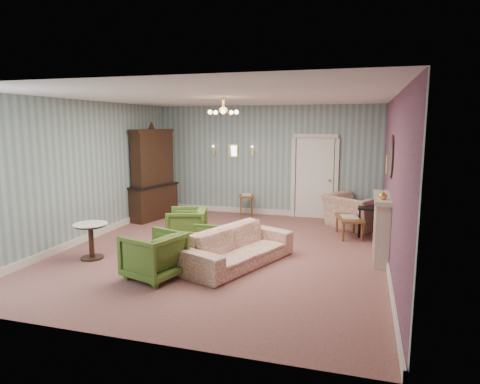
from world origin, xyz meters
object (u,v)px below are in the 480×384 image
(sofa_chintz, at_px, (239,241))
(dresser, at_px, (152,172))
(wingback_chair, at_px, (354,206))
(coffee_table, at_px, (349,227))
(pedestal_table, at_px, (91,241))
(olive_chair_c, at_px, (187,224))
(olive_chair_a, at_px, (154,253))
(fireplace, at_px, (381,227))
(side_table_black, at_px, (368,222))
(olive_chair_b, at_px, (204,242))

(sofa_chintz, bearing_deg, dresser, 69.88)
(sofa_chintz, relative_size, dresser, 0.90)
(wingback_chair, height_order, coffee_table, wingback_chair)
(dresser, distance_m, pedestal_table, 3.44)
(sofa_chintz, bearing_deg, pedestal_table, 121.52)
(olive_chair_c, bearing_deg, dresser, -152.15)
(olive_chair_a, relative_size, sofa_chintz, 0.37)
(wingback_chair, xyz_separation_m, fireplace, (0.52, -2.25, 0.06))
(olive_chair_a, distance_m, side_table_black, 4.82)
(olive_chair_c, height_order, pedestal_table, olive_chair_c)
(sofa_chintz, relative_size, pedestal_table, 3.33)
(olive_chair_a, distance_m, sofa_chintz, 1.49)
(wingback_chair, relative_size, side_table_black, 1.81)
(olive_chair_c, distance_m, wingback_chair, 3.99)
(olive_chair_b, bearing_deg, pedestal_table, -75.76)
(olive_chair_c, relative_size, fireplace, 0.56)
(side_table_black, bearing_deg, olive_chair_c, -157.13)
(coffee_table, bearing_deg, wingback_chair, 85.05)
(olive_chair_c, distance_m, fireplace, 3.80)
(coffee_table, bearing_deg, olive_chair_c, -156.49)
(olive_chair_b, xyz_separation_m, sofa_chintz, (0.68, -0.09, 0.10))
(sofa_chintz, xyz_separation_m, side_table_black, (2.15, 2.54, -0.10))
(olive_chair_c, relative_size, sofa_chintz, 0.36)
(pedestal_table, bearing_deg, dresser, 98.54)
(dresser, bearing_deg, fireplace, -4.39)
(coffee_table, distance_m, side_table_black, 0.42)
(sofa_chintz, relative_size, fireplace, 1.57)
(coffee_table, bearing_deg, sofa_chintz, -126.05)
(olive_chair_b, bearing_deg, dresser, -139.05)
(dresser, relative_size, side_table_black, 3.67)
(dresser, bearing_deg, coffee_table, 8.57)
(dresser, bearing_deg, pedestal_table, -68.01)
(olive_chair_a, relative_size, olive_chair_b, 1.25)
(olive_chair_a, xyz_separation_m, pedestal_table, (-1.55, 0.56, -0.08))
(sofa_chintz, height_order, wingback_chair, wingback_chair)
(olive_chair_a, relative_size, pedestal_table, 1.24)
(olive_chair_b, distance_m, olive_chair_c, 1.21)
(pedestal_table, bearing_deg, olive_chair_b, 15.17)
(pedestal_table, bearing_deg, olive_chair_a, -19.93)
(olive_chair_b, height_order, fireplace, fireplace)
(dresser, bearing_deg, side_table_black, 10.25)
(olive_chair_c, height_order, wingback_chair, wingback_chair)
(olive_chair_c, xyz_separation_m, wingback_chair, (3.27, 2.28, 0.13))
(fireplace, bearing_deg, wingback_chair, 103.13)
(olive_chair_a, height_order, dresser, dresser)
(fireplace, height_order, coffee_table, fireplace)
(olive_chair_c, bearing_deg, pedestal_table, -55.29)
(olive_chair_a, relative_size, side_table_black, 1.24)
(sofa_chintz, bearing_deg, olive_chair_a, 154.59)
(dresser, relative_size, pedestal_table, 3.68)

